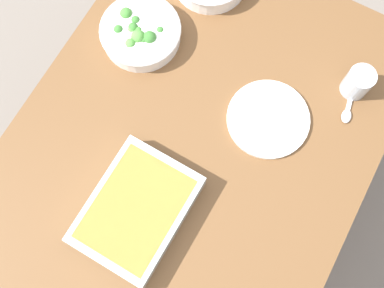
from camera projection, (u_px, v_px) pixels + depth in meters
ground_plane at (192, 195)px, 1.95m from camera, size 6.00×6.00×0.00m
dining_table at (192, 153)px, 1.33m from camera, size 1.20×0.90×0.74m
broccoli_bowl at (141, 32)px, 1.30m from camera, size 0.22×0.22×0.07m
baking_dish at (137, 210)px, 1.16m from camera, size 0.31×0.23×0.06m
drink_cup at (357, 83)px, 1.25m from camera, size 0.07×0.07×0.08m
side_plate at (268, 119)px, 1.25m from camera, size 0.22×0.22×0.01m
spoon_by_broccoli at (150, 48)px, 1.31m from camera, size 0.09×0.17×0.01m
spoon_spare at (350, 102)px, 1.27m from camera, size 0.18×0.05×0.01m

